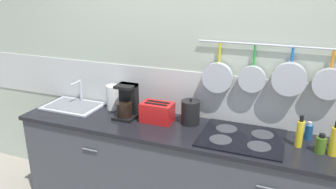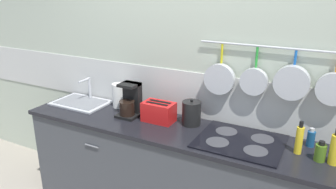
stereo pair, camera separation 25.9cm
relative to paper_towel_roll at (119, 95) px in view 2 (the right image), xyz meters
name	(u,v)px [view 2 (the right image)]	position (x,y,z in m)	size (l,w,h in m)	color
wall_back	(200,75)	(0.76, 0.14, 0.27)	(7.20, 0.16, 2.60)	#B2BCA8
cabinet_base	(181,179)	(0.75, -0.19, -0.58)	(2.84, 0.56, 0.85)	#3F4247
countertop	(182,132)	(0.75, -0.19, -0.13)	(2.88, 0.58, 0.03)	black
sink_basin	(82,101)	(-0.39, -0.09, -0.10)	(0.53, 0.37, 0.23)	#B7BABF
paper_towel_roll	(119,95)	(0.00, 0.00, 0.00)	(0.12, 0.12, 0.23)	white
coffee_maker	(130,102)	(0.21, -0.12, 0.01)	(0.18, 0.20, 0.30)	black
toaster	(159,112)	(0.50, -0.12, -0.03)	(0.28, 0.16, 0.17)	red
kettle	(191,113)	(0.77, -0.05, -0.01)	(0.16, 0.16, 0.23)	black
cooktop	(240,141)	(1.22, -0.17, -0.11)	(0.62, 0.52, 0.01)	black
bottle_olive_oil	(299,139)	(1.62, -0.15, -0.01)	(0.05, 0.05, 0.24)	yellow
bottle_hot_sauce	(311,138)	(1.69, 0.01, -0.05)	(0.06, 0.06, 0.14)	navy
bottle_sesame_oil	(320,152)	(1.77, -0.19, -0.05)	(0.07, 0.07, 0.14)	#4C721E
bottle_cooking_wine	(336,149)	(1.85, -0.18, 0.00)	(0.07, 0.07, 0.25)	yellow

